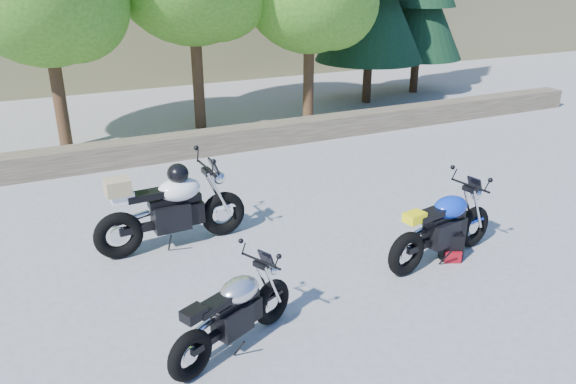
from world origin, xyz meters
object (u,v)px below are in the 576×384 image
object	(u,v)px
blue_bike	(443,227)
backpack	(451,247)
white_bike	(171,207)
silver_bike	(234,313)

from	to	relation	value
blue_bike	backpack	bearing A→B (deg)	-35.88
white_bike	backpack	size ratio (longest dim) A/B	5.72
white_bike	blue_bike	world-z (taller)	white_bike
silver_bike	white_bike	distance (m)	2.68
white_bike	blue_bike	xyz separation A→B (m)	(3.36, -2.03, -0.12)
white_bike	silver_bike	bearing A→B (deg)	-93.06
silver_bike	backpack	distance (m)	3.54
white_bike	backpack	bearing A→B (deg)	-34.13
silver_bike	backpack	xyz separation A→B (m)	(3.49, 0.57, -0.25)
silver_bike	white_bike	world-z (taller)	white_bike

